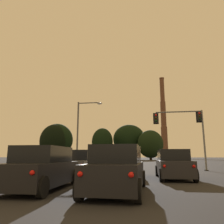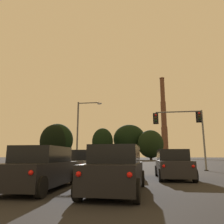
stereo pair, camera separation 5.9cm
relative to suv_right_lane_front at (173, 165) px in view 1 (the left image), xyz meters
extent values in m
cube|color=#232328|center=(0.00, -0.03, -0.21)|extent=(2.00, 4.83, 0.95)
cube|color=black|center=(0.00, 0.09, 0.61)|extent=(1.83, 2.83, 0.70)
cylinder|color=black|center=(-0.97, 1.88, -0.52)|extent=(0.23, 0.76, 0.76)
cylinder|color=black|center=(0.91, 1.91, -0.52)|extent=(0.23, 0.76, 0.76)
cylinder|color=black|center=(-0.91, -1.97, -0.52)|extent=(0.23, 0.76, 0.76)
cylinder|color=black|center=(0.97, -1.94, -0.52)|extent=(0.23, 0.76, 0.76)
sphere|color=red|center=(-0.74, -2.46, 0.00)|extent=(0.17, 0.17, 0.17)
sphere|color=red|center=(0.82, -2.44, 0.00)|extent=(0.17, 0.17, 0.17)
cube|color=#4C4F54|center=(-2.97, 0.92, -0.37)|extent=(1.91, 4.08, 0.72)
cube|color=black|center=(-2.96, 0.52, 0.26)|extent=(1.65, 1.97, 0.55)
cylinder|color=black|center=(-3.89, 2.50, -0.60)|extent=(0.25, 0.61, 0.60)
cylinder|color=black|center=(-2.21, 2.58, -0.60)|extent=(0.25, 0.61, 0.60)
cylinder|color=black|center=(-3.74, -0.75, -0.60)|extent=(0.25, 0.61, 0.60)
cylinder|color=black|center=(-2.06, -0.67, -0.60)|extent=(0.25, 0.61, 0.60)
sphere|color=red|center=(-3.56, -1.13, -0.21)|extent=(0.17, 0.17, 0.17)
sphere|color=red|center=(-2.20, -1.07, -0.21)|extent=(0.17, 0.17, 0.17)
cube|color=black|center=(-2.88, -6.03, -0.21)|extent=(2.01, 4.84, 0.95)
cube|color=black|center=(-2.88, -5.91, 0.61)|extent=(1.84, 2.83, 0.70)
cylinder|color=black|center=(-3.78, -4.09, -0.52)|extent=(0.24, 0.76, 0.76)
cylinder|color=black|center=(-1.90, -4.13, -0.52)|extent=(0.24, 0.76, 0.76)
cylinder|color=black|center=(-3.86, -7.94, -0.52)|extent=(0.24, 0.76, 0.76)
cylinder|color=black|center=(-1.98, -7.98, -0.52)|extent=(0.24, 0.76, 0.76)
sphere|color=red|center=(-3.71, -8.44, 0.00)|extent=(0.17, 0.17, 0.17)
sphere|color=red|center=(-2.15, -8.47, 0.00)|extent=(0.17, 0.17, 0.17)
cube|color=black|center=(-6.28, -5.76, -0.21)|extent=(2.07, 4.86, 0.95)
cube|color=black|center=(-6.28, -5.65, 0.61)|extent=(1.86, 2.85, 0.70)
cylinder|color=black|center=(-7.28, -3.87, -0.52)|extent=(0.24, 0.77, 0.76)
cylinder|color=black|center=(-5.40, -3.81, -0.52)|extent=(0.24, 0.77, 0.76)
cylinder|color=black|center=(-5.28, -7.66, -0.52)|extent=(0.24, 0.77, 0.76)
sphere|color=red|center=(-5.43, -8.16, 0.00)|extent=(0.17, 0.17, 0.17)
cube|color=#4C4F54|center=(-6.51, 0.43, -0.21)|extent=(2.12, 4.88, 0.95)
cube|color=black|center=(-6.52, 0.55, 0.61)|extent=(1.90, 2.87, 0.70)
cylinder|color=black|center=(-7.53, 2.31, -0.52)|extent=(0.25, 0.77, 0.76)
cylinder|color=black|center=(-5.66, 2.39, -0.52)|extent=(0.25, 0.77, 0.76)
cylinder|color=black|center=(-7.37, -1.54, -0.52)|extent=(0.25, 0.77, 0.76)
cylinder|color=black|center=(-5.49, -1.46, -0.52)|extent=(0.25, 0.77, 0.76)
sphere|color=red|center=(-7.19, -2.03, 0.00)|extent=(0.17, 0.17, 0.17)
sphere|color=red|center=(-5.63, -1.96, 0.00)|extent=(0.17, 0.17, 0.17)
cylinder|color=slate|center=(4.20, 8.68, 2.21)|extent=(0.18, 0.18, 6.21)
cylinder|color=black|center=(4.20, 8.68, -0.85)|extent=(0.40, 0.40, 0.10)
cube|color=black|center=(3.91, 8.68, 4.64)|extent=(0.34, 0.34, 1.04)
cube|color=black|center=(3.91, 8.86, 4.64)|extent=(0.58, 0.03, 1.25)
sphere|color=red|center=(3.91, 8.49, 4.97)|extent=(0.22, 0.22, 0.22)
sphere|color=#352604|center=(3.91, 8.49, 4.64)|extent=(0.22, 0.22, 0.22)
sphere|color=black|center=(3.91, 8.49, 4.32)|extent=(0.22, 0.22, 0.22)
cylinder|color=slate|center=(1.81, 8.68, 5.21)|extent=(4.77, 0.14, 0.14)
sphere|color=slate|center=(4.20, 8.68, 5.21)|extent=(0.18, 0.18, 0.18)
cube|color=black|center=(-0.57, 8.68, 4.57)|extent=(0.34, 0.34, 1.04)
cube|color=black|center=(-0.57, 8.86, 4.57)|extent=(0.58, 0.03, 1.25)
sphere|color=red|center=(-0.57, 8.49, 4.90)|extent=(0.22, 0.22, 0.22)
sphere|color=#352604|center=(-0.57, 8.49, 4.57)|extent=(0.22, 0.22, 0.22)
sphere|color=black|center=(-0.57, 8.49, 4.25)|extent=(0.22, 0.22, 0.22)
cylinder|color=#56565B|center=(-9.94, 10.47, 3.14)|extent=(0.20, 0.20, 8.08)
cylinder|color=#56565B|center=(-8.59, 10.47, 7.04)|extent=(2.71, 0.12, 0.12)
sphere|color=#56565B|center=(-9.94, 10.47, 7.04)|extent=(0.20, 0.20, 0.20)
ellipsoid|color=silver|center=(-7.23, 10.47, 6.92)|extent=(0.64, 0.36, 0.26)
cylinder|color=#523427|center=(11.45, 148.82, 0.93)|extent=(7.30, 7.30, 3.65)
cylinder|color=brown|center=(11.45, 148.82, 12.28)|extent=(4.56, 4.56, 19.05)
cylinder|color=brown|center=(11.45, 148.82, 31.33)|extent=(3.93, 3.93, 19.05)
cylinder|color=brown|center=(11.45, 148.82, 50.38)|extent=(3.29, 3.29, 19.05)
cylinder|color=brown|center=(11.45, 148.82, 59.55)|extent=(3.68, 3.68, 0.70)
cylinder|color=black|center=(-39.79, 74.46, 0.58)|extent=(1.38, 1.38, 2.96)
ellipsoid|color=black|center=(-39.79, 74.46, 7.36)|extent=(13.79, 12.41, 14.14)
cylinder|color=black|center=(-0.16, 73.90, 0.17)|extent=(1.02, 1.02, 2.13)
ellipsoid|color=black|center=(-0.16, 73.90, 5.36)|extent=(10.23, 9.20, 11.03)
cylinder|color=black|center=(-9.03, 79.29, 1.10)|extent=(1.37, 1.37, 4.00)
ellipsoid|color=black|center=(-9.03, 79.29, 7.78)|extent=(13.72, 12.35, 12.49)
cylinder|color=black|center=(-19.47, 72.76, 0.61)|extent=(0.86, 0.86, 3.02)
ellipsoid|color=black|center=(-19.47, 72.76, 6.32)|extent=(8.58, 7.73, 11.18)
cylinder|color=black|center=(-40.11, 72.44, 0.34)|extent=(1.21, 1.21, 2.48)
ellipsoid|color=black|center=(-40.11, 72.44, 6.84)|extent=(12.10, 10.89, 14.02)
camera|label=1|loc=(-1.68, -15.09, 0.53)|focal=35.00mm
camera|label=2|loc=(-1.62, -15.08, 0.53)|focal=35.00mm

